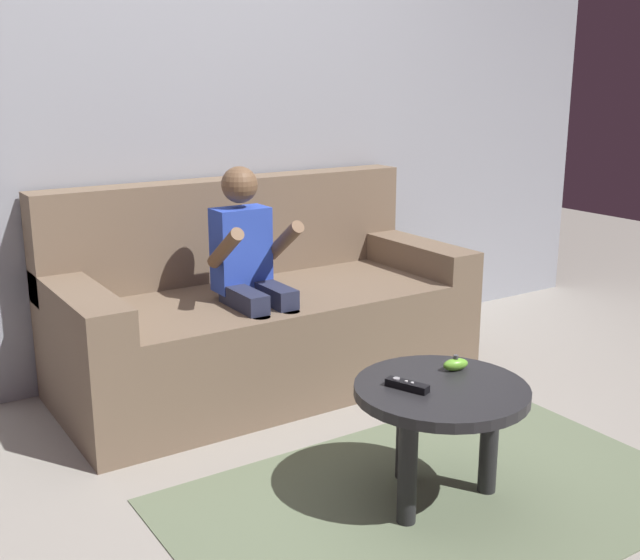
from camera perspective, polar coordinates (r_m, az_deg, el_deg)
The scene contains 8 objects.
ground_plane at distance 2.69m, azimuth 4.51°, elevation -15.14°, with size 10.11×10.11×0.00m, color #9E998E.
wall_back at distance 3.61m, azimuth -9.78°, elevation 13.10°, with size 5.06×0.05×2.50m, color #999EA8.
couch at distance 3.48m, azimuth -4.34°, elevation -2.64°, with size 1.79×0.80×0.89m.
person_seated_on_couch at distance 3.19m, azimuth -4.99°, elevation 0.63°, with size 0.32×0.39×0.98m.
coffee_table at distance 2.53m, azimuth 8.68°, elevation -9.04°, with size 0.55×0.55×0.40m.
area_rug at distance 2.67m, azimuth 8.49°, elevation -15.43°, with size 1.70×1.08×0.01m, color #6B7A5B.
game_remote_black_near_edge at distance 2.45m, azimuth 6.35°, elevation -7.63°, with size 0.09×0.14×0.03m.
nunchuk_lime at distance 2.62m, azimuth 9.83°, elevation -6.06°, with size 0.10×0.06×0.05m.
Camera 1 is at (-1.44, -1.84, 1.34)m, focal length 43.99 mm.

